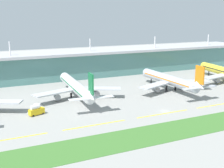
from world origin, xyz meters
The scene contains 11 objects.
ground_plane centered at (0.00, 0.00, 0.00)m, with size 600.00×600.00×0.00m, color gray.
terminal_building centered at (0.00, 98.79, 9.74)m, with size 288.00×34.00×28.07m.
airliner_near_middle centered at (-29.92, 40.05, 6.45)m, with size 48.60×65.63×18.90m.
airliner_far_middle centered at (26.81, 32.53, 6.45)m, with size 48.79×61.18×18.90m.
taxiway_stripe_west centered at (-71.00, -3.07, 0.02)m, with size 28.00×0.70×0.04m, color yellow.
taxiway_stripe_mid_west centered at (-37.00, -3.07, 0.02)m, with size 28.00×0.70×0.04m, color yellow.
taxiway_stripe_centre centered at (-3.00, -3.07, 0.02)m, with size 28.00×0.70×0.04m, color yellow.
taxiway_stripe_mid_east centered at (31.00, -3.07, 0.02)m, with size 28.00×0.70×0.04m, color yellow.
grass_verge centered at (0.00, -22.14, 0.05)m, with size 300.00×18.00×0.10m, color #3D702D.
baggage_cart centered at (-53.56, 30.18, 1.26)m, with size 4.02×3.30×2.48m.
fuel_truck centered at (-56.04, 20.63, 2.26)m, with size 7.65×4.84×4.95m.
Camera 1 is at (-83.38, -114.36, 44.38)m, focal length 49.23 mm.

